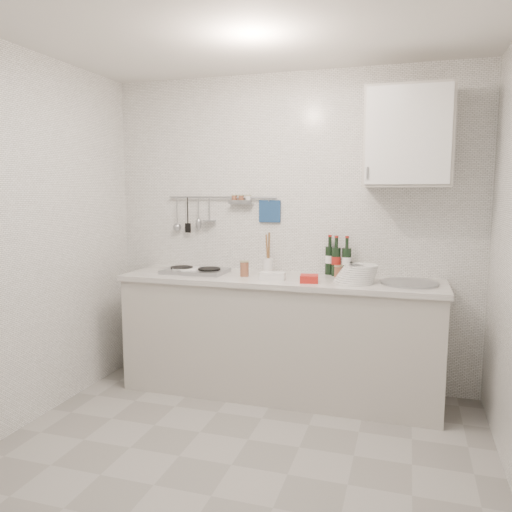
{
  "coord_description": "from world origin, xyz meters",
  "views": [
    {
      "loc": [
        0.93,
        -2.54,
        1.58
      ],
      "look_at": [
        -0.13,
        0.9,
        1.1
      ],
      "focal_mm": 35.0,
      "sensor_mm": 36.0,
      "label": 1
    }
  ],
  "objects_px": {
    "plate_stack_hob": "(186,270)",
    "utensil_crock": "(268,263)",
    "wall_cabinet": "(408,137)",
    "wine_bottles": "(337,256)",
    "plate_stack_sink": "(357,274)"
  },
  "relations": [
    {
      "from": "wall_cabinet",
      "to": "plate_stack_sink",
      "type": "xyz_separation_m",
      "value": [
        -0.31,
        -0.17,
        -0.97
      ]
    },
    {
      "from": "wall_cabinet",
      "to": "wine_bottles",
      "type": "xyz_separation_m",
      "value": [
        -0.49,
        0.09,
        -0.87
      ]
    },
    {
      "from": "plate_stack_hob",
      "to": "plate_stack_sink",
      "type": "xyz_separation_m",
      "value": [
        1.36,
        -0.03,
        0.04
      ]
    },
    {
      "from": "plate_stack_sink",
      "to": "wine_bottles",
      "type": "height_order",
      "value": "wine_bottles"
    },
    {
      "from": "wine_bottles",
      "to": "utensil_crock",
      "type": "distance_m",
      "value": 0.56
    },
    {
      "from": "wine_bottles",
      "to": "utensil_crock",
      "type": "height_order",
      "value": "utensil_crock"
    },
    {
      "from": "wall_cabinet",
      "to": "plate_stack_sink",
      "type": "relative_size",
      "value": 2.22
    },
    {
      "from": "plate_stack_hob",
      "to": "utensil_crock",
      "type": "relative_size",
      "value": 0.79
    },
    {
      "from": "plate_stack_hob",
      "to": "plate_stack_sink",
      "type": "relative_size",
      "value": 0.82
    },
    {
      "from": "wall_cabinet",
      "to": "plate_stack_hob",
      "type": "height_order",
      "value": "wall_cabinet"
    },
    {
      "from": "utensil_crock",
      "to": "wine_bottles",
      "type": "bearing_deg",
      "value": 4.49
    },
    {
      "from": "wall_cabinet",
      "to": "utensil_crock",
      "type": "bearing_deg",
      "value": 177.4
    },
    {
      "from": "wine_bottles",
      "to": "utensil_crock",
      "type": "bearing_deg",
      "value": -175.51
    },
    {
      "from": "wall_cabinet",
      "to": "plate_stack_hob",
      "type": "xyz_separation_m",
      "value": [
        -1.67,
        -0.14,
        -1.01
      ]
    },
    {
      "from": "plate_stack_hob",
      "to": "utensil_crock",
      "type": "distance_m",
      "value": 0.66
    }
  ]
}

